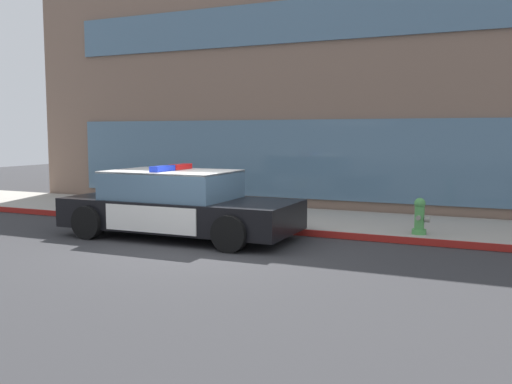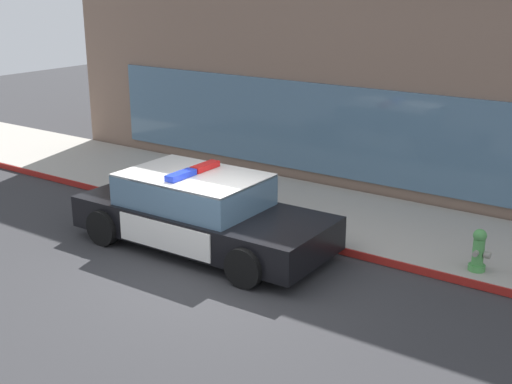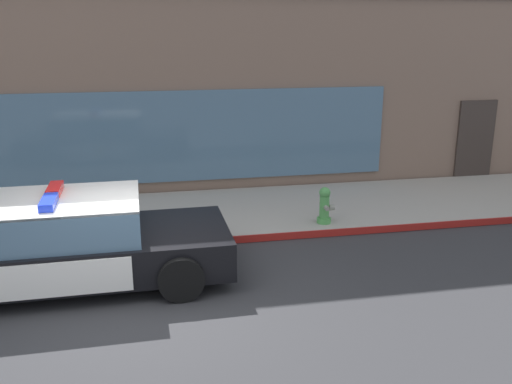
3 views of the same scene
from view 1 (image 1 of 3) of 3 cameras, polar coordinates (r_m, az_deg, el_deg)
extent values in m
plane|color=#303033|center=(10.75, -5.29, -5.65)|extent=(48.00, 48.00, 0.00)
cube|color=#A39E93|center=(13.90, 2.05, -2.66)|extent=(48.00, 3.15, 0.15)
cube|color=maroon|center=(12.46, -0.76, -3.66)|extent=(28.80, 0.04, 0.14)
cube|color=#7A6051|center=(19.55, 15.04, 9.74)|extent=(21.68, 9.81, 7.02)
cube|color=slate|center=(15.47, 2.17, 3.34)|extent=(13.01, 0.08, 2.10)
cube|color=slate|center=(14.95, 11.92, 17.02)|extent=(18.21, 0.08, 1.10)
cube|color=black|center=(11.90, -7.57, -2.10)|extent=(4.91, 2.00, 0.60)
cube|color=silver|center=(11.15, -0.70, -1.73)|extent=(1.69, 1.91, 0.05)
cube|color=silver|center=(12.84, -14.12, -0.90)|extent=(1.40, 1.91, 0.05)
cube|color=silver|center=(12.78, -5.68, -1.52)|extent=(2.05, 0.06, 0.51)
cube|color=silver|center=(11.14, -10.60, -2.70)|extent=(2.05, 0.06, 0.51)
cube|color=yellow|center=(12.80, -5.65, -1.51)|extent=(0.22, 0.02, 0.26)
cube|color=slate|center=(11.93, -8.41, 0.67)|extent=(2.56, 1.77, 0.60)
cube|color=silver|center=(11.91, -8.43, 2.06)|extent=(2.56, 1.77, 0.04)
cube|color=red|center=(12.20, -7.58, 2.54)|extent=(0.21, 0.66, 0.11)
cube|color=blue|center=(11.61, -9.35, 2.34)|extent=(0.21, 0.66, 0.11)
cylinder|color=black|center=(12.06, 1.40, -2.71)|extent=(0.68, 0.23, 0.68)
cylinder|color=black|center=(10.32, -2.66, -4.19)|extent=(0.68, 0.23, 0.68)
cylinder|color=black|center=(13.59, -11.27, -1.84)|extent=(0.68, 0.23, 0.68)
cylinder|color=black|center=(12.08, -16.50, -2.94)|extent=(0.68, 0.23, 0.68)
cylinder|color=#4C994C|center=(11.79, 16.00, -3.84)|extent=(0.28, 0.28, 0.10)
cylinder|color=#4C994C|center=(11.74, 16.04, -2.51)|extent=(0.19, 0.19, 0.45)
sphere|color=#4C994C|center=(11.70, 16.08, -1.11)|extent=(0.22, 0.22, 0.22)
cylinder|color=gray|center=(11.70, 16.09, -0.73)|extent=(0.06, 0.06, 0.05)
cylinder|color=gray|center=(11.60, 15.94, -2.50)|extent=(0.09, 0.10, 0.09)
cylinder|color=gray|center=(11.88, 16.15, -2.31)|extent=(0.09, 0.10, 0.09)
cylinder|color=gray|center=(11.73, 16.76, -2.64)|extent=(0.10, 0.12, 0.12)
camera|label=2|loc=(3.05, 82.69, 60.31)|focal=47.09mm
camera|label=3|loc=(5.51, -50.54, 21.70)|focal=39.38mm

